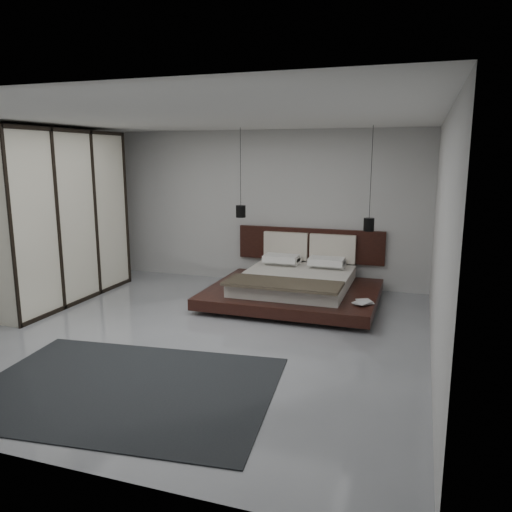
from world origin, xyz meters
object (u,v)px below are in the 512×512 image
(wardrobe, at_px, (61,217))
(bed, at_px, (295,284))
(pendant_right, at_px, (369,224))
(pendant_left, at_px, (241,211))
(rug, at_px, (126,388))
(lattice_screen, at_px, (109,210))

(wardrobe, bearing_deg, bed, 17.34)
(bed, bearing_deg, pendant_right, 20.47)
(pendant_left, xyz_separation_m, rug, (0.21, -4.02, -1.39))
(pendant_right, relative_size, wardrobe, 0.59)
(bed, height_order, pendant_right, pendant_right)
(pendant_left, bearing_deg, rug, -87.01)
(pendant_left, relative_size, pendant_right, 0.92)
(bed, xyz_separation_m, pendant_left, (-1.09, 0.41, 1.12))
(rug, bearing_deg, wardrobe, 137.56)
(lattice_screen, height_order, bed, lattice_screen)
(bed, xyz_separation_m, wardrobe, (-3.60, -1.13, 1.09))
(lattice_screen, distance_m, wardrobe, 1.68)
(wardrobe, xyz_separation_m, rug, (2.72, -2.49, -1.37))
(lattice_screen, xyz_separation_m, rug, (2.97, -4.15, -1.29))
(lattice_screen, relative_size, pendant_left, 1.72)
(bed, relative_size, wardrobe, 0.95)
(lattice_screen, distance_m, pendant_right, 4.95)
(lattice_screen, xyz_separation_m, pendant_left, (2.76, -0.13, 0.10))
(lattice_screen, height_order, rug, lattice_screen)
(pendant_left, relative_size, wardrobe, 0.54)
(pendant_right, height_order, wardrobe, pendant_right)
(wardrobe, height_order, rug, wardrobe)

